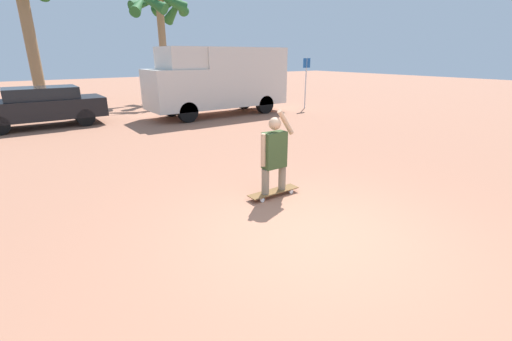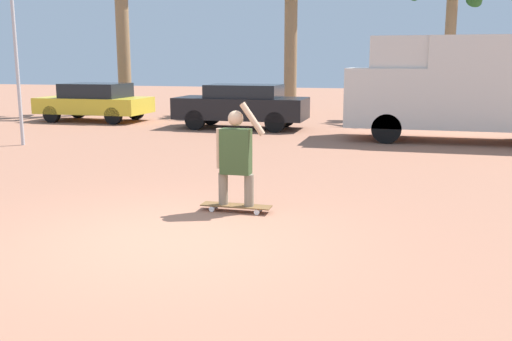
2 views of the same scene
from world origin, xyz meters
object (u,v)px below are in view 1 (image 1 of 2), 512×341
camper_van (220,79)px  palm_tree_near_van (161,9)px  street_sign (306,77)px  parked_car_black (41,106)px  person_skateboarder (274,152)px  skateboard (274,192)px

camper_van → palm_tree_near_van: bearing=90.0°
camper_van → palm_tree_near_van: 7.01m
camper_van → street_sign: 4.41m
parked_car_black → palm_tree_near_van: (6.70, 4.75, 4.09)m
person_skateboarder → parked_car_black: (-2.83, 10.10, -0.10)m
skateboard → street_sign: 11.49m
person_skateboarder → palm_tree_near_van: size_ratio=0.26×
skateboard → parked_car_black: parked_car_black is taller
person_skateboarder → street_sign: street_sign is taller
person_skateboarder → camper_van: size_ratio=0.25×
skateboard → street_sign: (8.21, 7.90, 1.45)m
camper_van → parked_car_black: bearing=168.0°
camper_van → street_sign: bearing=-10.1°
camper_van → parked_car_black: camper_van is taller
skateboard → parked_car_black: (-2.83, 10.10, 0.69)m
camper_van → street_sign: size_ratio=2.56×
skateboard → palm_tree_near_van: palm_tree_near_van is taller
skateboard → camper_van: camper_van is taller
parked_car_black → street_sign: 11.28m
parked_car_black → palm_tree_near_van: bearing=35.3°
skateboard → person_skateboarder: size_ratio=0.69×
palm_tree_near_van → street_sign: (4.34, -6.95, -3.33)m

